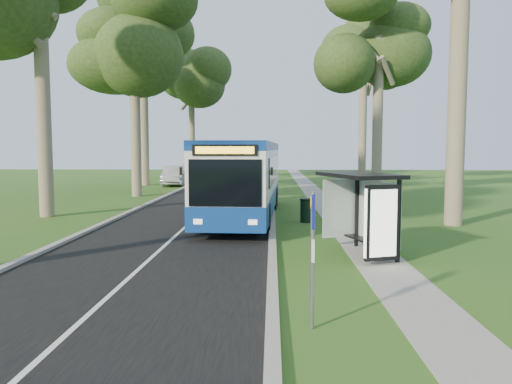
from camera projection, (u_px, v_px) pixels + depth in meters
ground at (272, 254)px, 14.95m from camera, size 120.00×120.00×0.00m
road at (203, 212)px, 25.02m from camera, size 7.00×100.00×0.02m
kerb_east at (272, 211)px, 24.91m from camera, size 0.25×100.00×0.12m
kerb_west at (134, 210)px, 25.13m from camera, size 0.25×100.00×0.12m
centre_line at (203, 211)px, 25.02m from camera, size 0.12×100.00×0.00m
footpath at (332, 212)px, 24.81m from camera, size 1.50×100.00×0.02m
bus at (244, 179)px, 22.76m from camera, size 3.26×13.06×3.44m
bus_stop_sign at (313, 243)px, 8.66m from camera, size 0.08×0.34×2.43m
bus_shelter at (366, 199)px, 14.25m from camera, size 2.37×3.19×2.44m
litter_bin at (307, 210)px, 21.46m from camera, size 0.58×0.58×1.02m
car_white at (179, 177)px, 44.13m from camera, size 2.62×4.28×1.36m
car_silver at (175, 176)px, 42.84m from camera, size 2.08×5.22×1.69m
tree_west_c at (134, 30)px, 32.22m from camera, size 5.20×5.20×14.61m
tree_west_d at (142, 20)px, 41.97m from camera, size 5.20×5.20×18.88m
tree_west_e at (191, 80)px, 52.17m from camera, size 5.20×5.20×13.87m
tree_east_c at (379, 34)px, 31.75m from camera, size 5.20×5.20×14.12m
tree_east_d at (364, 54)px, 43.57m from camera, size 5.20×5.20×15.41m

